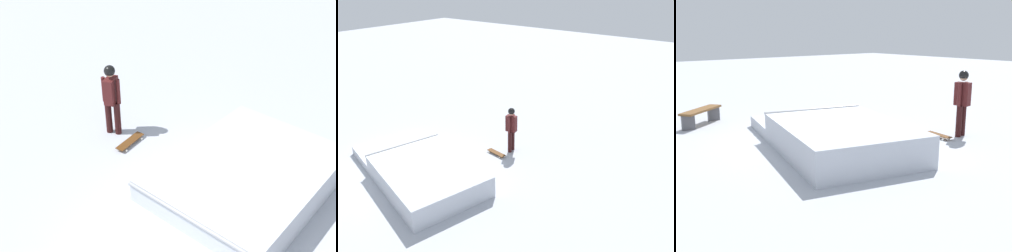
{
  "view_description": "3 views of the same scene",
  "coord_description": "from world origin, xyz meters",
  "views": [
    {
      "loc": [
        5.1,
        1.6,
        5.72
      ],
      "look_at": [
        -1.57,
        -1.66,
        0.9
      ],
      "focal_mm": 46.49,
      "sensor_mm": 36.0,
      "label": 1
    },
    {
      "loc": [
        -8.68,
        5.79,
        6.16
      ],
      "look_at": [
        -1.83,
        -3.21,
        1.0
      ],
      "focal_mm": 36.21,
      "sensor_mm": 36.0,
      "label": 2
    },
    {
      "loc": [
        -8.18,
        5.65,
        2.71
      ],
      "look_at": [
        -1.18,
        -0.02,
        0.6
      ],
      "focal_mm": 43.59,
      "sensor_mm": 36.0,
      "label": 3
    }
  ],
  "objects": [
    {
      "name": "skater",
      "position": [
        -2.01,
        -3.29,
        1.01
      ],
      "size": [
        0.41,
        0.44,
        1.73
      ],
      "rotation": [
        0.0,
        0.0,
        3.29
      ],
      "color": "black",
      "rests_on": "ground"
    },
    {
      "name": "skate_ramp",
      "position": [
        -0.83,
        0.0,
        0.32
      ],
      "size": [
        5.88,
        3.89,
        0.74
      ],
      "rotation": [
        0.0,
        0.0,
        -0.26
      ],
      "color": "silver",
      "rests_on": "ground"
    },
    {
      "name": "skateboard",
      "position": [
        -1.76,
        -2.71,
        0.08
      ],
      "size": [
        0.82,
        0.34,
        0.09
      ],
      "rotation": [
        0.0,
        0.0,
        3.01
      ],
      "color": "#593314",
      "rests_on": "ground"
    },
    {
      "name": "ground_plane",
      "position": [
        0.0,
        0.0,
        0.0
      ],
      "size": [
        60.0,
        60.0,
        0.0
      ],
      "primitive_type": "plane",
      "color": "#B2B7C1"
    }
  ]
}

